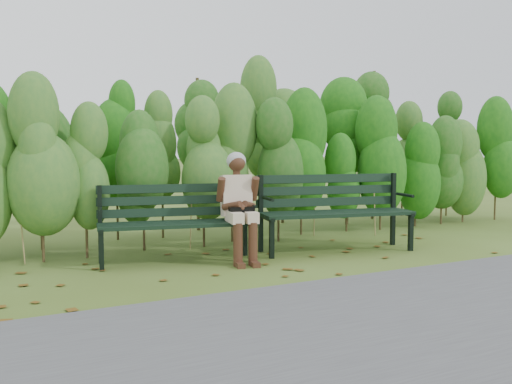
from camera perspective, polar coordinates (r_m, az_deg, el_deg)
name	(u,v)px	position (r m, az deg, el deg)	size (l,w,h in m)	color
ground	(271,264)	(6.50, 1.48, -6.83)	(80.00, 80.00, 0.00)	#46591B
footpath	(416,314)	(4.77, 15.01, -11.20)	(60.00, 2.50, 0.01)	#474749
hedge_band	(202,146)	(8.04, -5.15, 4.39)	(11.04, 1.67, 2.42)	#47381E
leaf_litter	(311,261)	(6.66, 5.22, -6.53)	(5.81, 2.09, 0.01)	brown
bench_left	(176,216)	(6.61, -7.59, -2.29)	(1.77, 0.90, 0.85)	black
bench_right	(333,206)	(7.30, 7.35, -1.30)	(1.92, 0.98, 0.92)	black
seated_woman	(239,199)	(6.55, -1.64, -0.71)	(0.49, 0.72, 1.20)	beige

